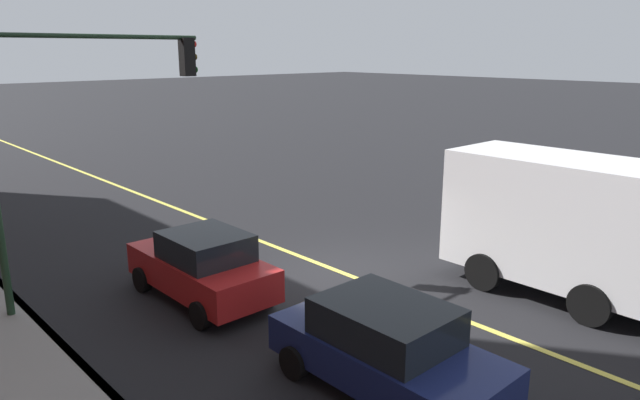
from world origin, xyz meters
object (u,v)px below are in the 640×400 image
Objects in this scene: car_red at (202,266)px; car_navy at (386,348)px; truck_white at (595,231)px; traffic_light_mast at (78,113)px.

car_navy is at bearing -177.40° from car_red.
truck_white is 1.17× the size of traffic_light_mast.
car_red is at bearing 2.60° from car_navy.
car_red is 4.27m from traffic_light_mast.
truck_white is at bearing -134.13° from traffic_light_mast.
car_red is 0.55× the size of truck_white.
traffic_light_mast reaches higher than car_navy.
car_navy is (-5.32, -0.24, -0.01)m from car_red.
truck_white reaches higher than car_navy.
traffic_light_mast is (1.79, 1.79, 3.44)m from car_red.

